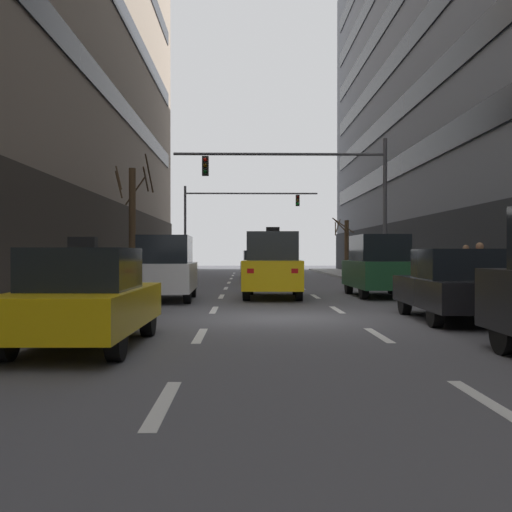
% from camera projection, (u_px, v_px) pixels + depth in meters
% --- Properties ---
extents(ground_plane, '(120.00, 120.00, 0.00)m').
position_uv_depth(ground_plane, '(280.00, 318.00, 14.08)').
color(ground_plane, '#515156').
extents(sidewalk_left, '(2.52, 80.00, 0.14)m').
position_uv_depth(sidewalk_left, '(13.00, 315.00, 13.96)').
color(sidewalk_left, gray).
rests_on(sidewalk_left, ground).
extents(lane_stripe_l1_s2, '(0.16, 2.00, 0.01)m').
position_uv_depth(lane_stripe_l1_s2, '(163.00, 403.00, 6.05)').
color(lane_stripe_l1_s2, silver).
rests_on(lane_stripe_l1_s2, ground).
extents(lane_stripe_l1_s3, '(0.16, 2.00, 0.01)m').
position_uv_depth(lane_stripe_l1_s3, '(200.00, 335.00, 11.05)').
color(lane_stripe_l1_s3, silver).
rests_on(lane_stripe_l1_s3, ground).
extents(lane_stripe_l1_s4, '(0.16, 2.00, 0.01)m').
position_uv_depth(lane_stripe_l1_s4, '(214.00, 310.00, 16.05)').
color(lane_stripe_l1_s4, silver).
rests_on(lane_stripe_l1_s4, ground).
extents(lane_stripe_l1_s5, '(0.16, 2.00, 0.01)m').
position_uv_depth(lane_stripe_l1_s5, '(221.00, 296.00, 21.04)').
color(lane_stripe_l1_s5, silver).
rests_on(lane_stripe_l1_s5, ground).
extents(lane_stripe_l1_s6, '(0.16, 2.00, 0.01)m').
position_uv_depth(lane_stripe_l1_s6, '(226.00, 288.00, 26.04)').
color(lane_stripe_l1_s6, silver).
rests_on(lane_stripe_l1_s6, ground).
extents(lane_stripe_l1_s7, '(0.16, 2.00, 0.01)m').
position_uv_depth(lane_stripe_l1_s7, '(229.00, 283.00, 31.04)').
color(lane_stripe_l1_s7, silver).
rests_on(lane_stripe_l1_s7, ground).
extents(lane_stripe_l1_s8, '(0.16, 2.00, 0.01)m').
position_uv_depth(lane_stripe_l1_s8, '(231.00, 279.00, 36.04)').
color(lane_stripe_l1_s8, silver).
rests_on(lane_stripe_l1_s8, ground).
extents(lane_stripe_l1_s9, '(0.16, 2.00, 0.01)m').
position_uv_depth(lane_stripe_l1_s9, '(233.00, 275.00, 41.04)').
color(lane_stripe_l1_s9, silver).
rests_on(lane_stripe_l1_s9, ground).
extents(lane_stripe_l1_s10, '(0.16, 2.00, 0.01)m').
position_uv_depth(lane_stripe_l1_s10, '(234.00, 273.00, 46.04)').
color(lane_stripe_l1_s10, silver).
rests_on(lane_stripe_l1_s10, ground).
extents(lane_stripe_l2_s2, '(0.16, 2.00, 0.01)m').
position_uv_depth(lane_stripe_l2_s2, '(488.00, 402.00, 6.11)').
color(lane_stripe_l2_s2, silver).
rests_on(lane_stripe_l2_s2, ground).
extents(lane_stripe_l2_s3, '(0.16, 2.00, 0.01)m').
position_uv_depth(lane_stripe_l2_s3, '(378.00, 335.00, 11.11)').
color(lane_stripe_l2_s3, silver).
rests_on(lane_stripe_l2_s3, ground).
extents(lane_stripe_l2_s4, '(0.16, 2.00, 0.01)m').
position_uv_depth(lane_stripe_l2_s4, '(337.00, 310.00, 16.11)').
color(lane_stripe_l2_s4, silver).
rests_on(lane_stripe_l2_s4, ground).
extents(lane_stripe_l2_s5, '(0.16, 2.00, 0.01)m').
position_uv_depth(lane_stripe_l2_s5, '(315.00, 296.00, 21.10)').
color(lane_stripe_l2_s5, silver).
rests_on(lane_stripe_l2_s5, ground).
extents(lane_stripe_l2_s6, '(0.16, 2.00, 0.01)m').
position_uv_depth(lane_stripe_l2_s6, '(302.00, 288.00, 26.10)').
color(lane_stripe_l2_s6, silver).
rests_on(lane_stripe_l2_s6, ground).
extents(lane_stripe_l2_s7, '(0.16, 2.00, 0.01)m').
position_uv_depth(lane_stripe_l2_s7, '(293.00, 283.00, 31.10)').
color(lane_stripe_l2_s7, silver).
rests_on(lane_stripe_l2_s7, ground).
extents(lane_stripe_l2_s8, '(0.16, 2.00, 0.01)m').
position_uv_depth(lane_stripe_l2_s8, '(286.00, 278.00, 36.10)').
color(lane_stripe_l2_s8, silver).
rests_on(lane_stripe_l2_s8, ground).
extents(lane_stripe_l2_s9, '(0.16, 2.00, 0.01)m').
position_uv_depth(lane_stripe_l2_s9, '(281.00, 275.00, 41.10)').
color(lane_stripe_l2_s9, silver).
rests_on(lane_stripe_l2_s9, ground).
extents(lane_stripe_l2_s10, '(0.16, 2.00, 0.01)m').
position_uv_depth(lane_stripe_l2_s10, '(277.00, 273.00, 46.10)').
color(lane_stripe_l2_s10, silver).
rests_on(lane_stripe_l2_s10, ground).
extents(car_driving_0, '(1.87, 4.28, 2.05)m').
position_uv_depth(car_driving_0, '(166.00, 268.00, 19.37)').
color(car_driving_0, black).
rests_on(car_driving_0, ground).
extents(car_driving_1, '(2.02, 4.50, 1.66)m').
position_uv_depth(car_driving_1, '(257.00, 265.00, 36.58)').
color(car_driving_1, black).
rests_on(car_driving_1, ground).
extents(taxi_driving_2, '(1.81, 4.23, 1.75)m').
position_uv_depth(taxi_driving_2, '(85.00, 298.00, 9.64)').
color(taxi_driving_2, black).
rests_on(taxi_driving_2, ground).
extents(taxi_driving_3, '(1.81, 4.33, 1.80)m').
position_uv_depth(taxi_driving_3, '(262.00, 267.00, 30.96)').
color(taxi_driving_3, black).
rests_on(taxi_driving_3, ground).
extents(taxi_driving_4, '(2.12, 4.62, 2.38)m').
position_uv_depth(taxi_driving_4, '(273.00, 265.00, 20.53)').
color(taxi_driving_4, black).
rests_on(taxi_driving_4, ground).
extents(car_parked_1, '(1.88, 4.28, 1.59)m').
position_uv_depth(car_parked_1, '(454.00, 285.00, 13.49)').
color(car_parked_1, black).
rests_on(car_parked_1, ground).
extents(car_parked_2, '(1.87, 4.41, 2.13)m').
position_uv_depth(car_parked_2, '(379.00, 266.00, 21.09)').
color(car_parked_2, black).
rests_on(car_parked_2, ground).
extents(traffic_signal_0, '(9.26, 0.35, 6.34)m').
position_uv_depth(traffic_signal_0, '(320.00, 185.00, 26.38)').
color(traffic_signal_0, '#4C4C51').
rests_on(traffic_signal_0, sidewalk_right).
extents(traffic_signal_1, '(9.99, 0.35, 6.39)m').
position_uv_depth(traffic_signal_1, '(227.00, 212.00, 45.53)').
color(traffic_signal_1, '#4C4C51').
rests_on(traffic_signal_1, sidewalk_left).
extents(street_tree_0, '(1.35, 1.87, 3.69)m').
position_uv_depth(street_tree_0, '(346.00, 245.00, 40.04)').
color(street_tree_0, '#4C3823').
rests_on(street_tree_0, sidewalk_right).
extents(street_tree_1, '(1.71, 1.60, 5.72)m').
position_uv_depth(street_tree_1, '(132.00, 222.00, 27.42)').
color(street_tree_1, '#4C3823').
rests_on(street_tree_1, sidewalk_left).
extents(pedestrian_0, '(0.24, 0.53, 1.64)m').
position_uv_depth(pedestrian_0, '(466.00, 265.00, 20.84)').
color(pedestrian_0, black).
rests_on(pedestrian_0, sidewalk_right).
extents(pedestrian_1, '(0.52, 0.25, 1.65)m').
position_uv_depth(pedestrian_1, '(480.00, 268.00, 16.77)').
color(pedestrian_1, brown).
rests_on(pedestrian_1, sidewalk_right).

